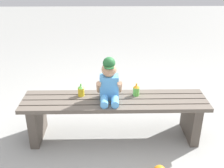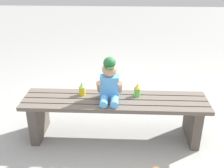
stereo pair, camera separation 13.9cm
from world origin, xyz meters
name	(u,v)px [view 2 (the right image)]	position (x,y,z in m)	size (l,w,h in m)	color
ground_plane	(115,136)	(0.00, 0.00, 0.00)	(16.00, 16.00, 0.00)	#999993
park_bench	(115,111)	(0.00, 0.00, 0.29)	(1.72, 0.40, 0.41)	#60564C
child_figure	(110,82)	(-0.05, 0.01, 0.59)	(0.23, 0.27, 0.40)	#59A5E5
sippy_cup_left	(82,89)	(-0.31, 0.08, 0.47)	(0.06, 0.06, 0.12)	yellow
sippy_cup_right	(137,91)	(0.21, 0.08, 0.47)	(0.06, 0.06, 0.12)	#66CC4C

